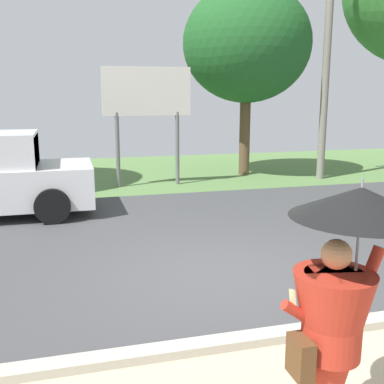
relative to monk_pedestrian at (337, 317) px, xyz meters
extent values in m
cube|color=#424244|center=(0.30, 5.60, -1.15)|extent=(40.00, 8.00, 0.10)
cube|color=#5A7F45|center=(0.30, 13.60, -1.15)|extent=(40.00, 8.00, 0.10)
cube|color=#B2AD9E|center=(0.30, 1.60, -1.05)|extent=(40.00, 0.24, 0.10)
cone|color=#B22D1E|center=(-0.04, 0.00, -0.38)|extent=(0.60, 0.60, 1.45)
cylinder|color=#B22D1E|center=(-0.04, 0.00, 0.02)|extent=(0.44, 0.44, 0.65)
sphere|color=tan|center=(-0.04, 0.00, 0.49)|extent=(0.22, 0.22, 0.22)
cylinder|color=#B22D1E|center=(0.24, 0.00, 0.30)|extent=(0.24, 0.09, 0.45)
cylinder|color=#B22D1E|center=(-0.30, 0.02, 0.05)|extent=(0.29, 0.08, 0.24)
cylinder|color=gray|center=(0.13, 0.00, 0.52)|extent=(0.02, 0.02, 0.75)
cone|color=black|center=(0.13, 0.00, 0.86)|extent=(1.01, 1.01, 0.22)
cylinder|color=gray|center=(0.13, 0.00, 0.98)|extent=(0.02, 0.02, 0.10)
cube|color=beige|center=(-0.34, 0.05, 0.15)|extent=(0.02, 0.11, 0.16)
cube|color=brown|center=(-0.31, -0.05, -0.25)|extent=(0.12, 0.24, 0.30)
cube|color=#2D3842|center=(-2.58, 8.29, 0.33)|extent=(0.10, 1.70, 0.77)
cylinder|color=black|center=(-2.23, 9.29, -0.72)|extent=(0.76, 0.28, 0.76)
cylinder|color=black|center=(-2.23, 7.29, -0.72)|extent=(0.76, 0.28, 0.76)
cylinder|color=gray|center=(6.13, 10.68, 2.49)|extent=(0.24, 0.24, 7.18)
cylinder|color=slate|center=(-0.43, 10.93, 0.00)|extent=(0.12, 0.12, 2.20)
cylinder|color=slate|center=(1.37, 10.93, 0.00)|extent=(0.12, 0.12, 2.20)
cube|color=silver|center=(0.47, 10.93, 1.70)|extent=(2.60, 0.10, 1.40)
cylinder|color=brown|center=(3.99, 12.07, 0.40)|extent=(0.36, 0.36, 3.00)
ellipsoid|color=#1E5623|center=(3.99, 12.07, 3.23)|extent=(4.19, 4.19, 3.81)
camera|label=1|loc=(-1.85, -2.76, 1.60)|focal=43.42mm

